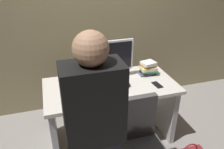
% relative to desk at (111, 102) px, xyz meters
% --- Properties ---
extents(ground_plane, '(9.00, 9.00, 0.00)m').
position_rel_desk_xyz_m(ground_plane, '(0.00, 0.00, -0.52)').
color(ground_plane, gray).
extents(wall_back, '(6.40, 0.10, 3.00)m').
position_rel_desk_xyz_m(wall_back, '(0.00, 0.91, 0.98)').
color(wall_back, '#8C7F5B').
rests_on(wall_back, ground).
extents(desk, '(1.46, 0.74, 0.76)m').
position_rel_desk_xyz_m(desk, '(0.00, 0.00, 0.00)').
color(desk, beige).
rests_on(desk, ground).
extents(person_at_desk, '(0.40, 0.24, 1.64)m').
position_rel_desk_xyz_m(person_at_desk, '(-0.37, -0.86, 0.32)').
color(person_at_desk, '#262838').
rests_on(person_at_desk, ground).
extents(monitor, '(0.54, 0.14, 0.46)m').
position_rel_desk_xyz_m(monitor, '(0.04, 0.15, 0.49)').
color(monitor, silver).
rests_on(monitor, desk).
extents(keyboard, '(0.43, 0.15, 0.02)m').
position_rel_desk_xyz_m(keyboard, '(-0.10, -0.07, 0.25)').
color(keyboard, white).
rests_on(keyboard, desk).
extents(mouse, '(0.06, 0.10, 0.03)m').
position_rel_desk_xyz_m(mouse, '(0.17, -0.08, 0.25)').
color(mouse, black).
rests_on(mouse, desk).
extents(cup_near_keyboard, '(0.08, 0.08, 0.09)m').
position_rel_desk_xyz_m(cup_near_keyboard, '(-0.38, -0.18, 0.28)').
color(cup_near_keyboard, '#3372B2').
rests_on(cup_near_keyboard, desk).
extents(cup_by_monitor, '(0.07, 0.07, 0.09)m').
position_rel_desk_xyz_m(cup_by_monitor, '(-0.50, 0.16, 0.28)').
color(cup_by_monitor, '#D84C3F').
rests_on(cup_by_monitor, desk).
extents(book_stack, '(0.22, 0.18, 0.17)m').
position_rel_desk_xyz_m(book_stack, '(0.50, 0.11, 0.32)').
color(book_stack, '#594C72').
rests_on(book_stack, desk).
extents(cell_phone, '(0.08, 0.15, 0.01)m').
position_rel_desk_xyz_m(cell_phone, '(0.49, -0.16, 0.24)').
color(cell_phone, black).
rests_on(cell_phone, desk).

